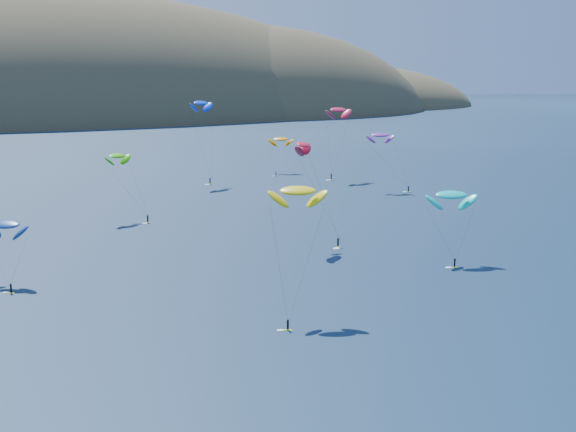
{
  "coord_description": "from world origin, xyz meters",
  "views": [
    {
      "loc": [
        -52.76,
        -61.85,
        38.95
      ],
      "look_at": [
        11.89,
        80.0,
        9.0
      ],
      "focal_mm": 50.0,
      "sensor_mm": 36.0,
      "label": 1
    }
  ],
  "objects": [
    {
      "name": "kitesurfer_4",
      "position": [
        30.16,
        188.24,
        25.94
      ],
      "size": [
        10.65,
        10.19,
        28.7
      ],
      "rotation": [
        0.0,
        0.0,
        0.52
      ],
      "color": "#B1ED1A",
      "rests_on": "ground"
    },
    {
      "name": "kitesurfer_9",
      "position": [
        21.53,
        93.44,
        21.48
      ],
      "size": [
        9.52,
        12.56,
        23.78
      ],
      "rotation": [
        0.0,
        0.0,
        0.88
      ],
      "color": "#B1ED1A",
      "rests_on": "ground"
    },
    {
      "name": "kitesurfer_3",
      "position": [
        -8.72,
        138.1,
        15.84
      ],
      "size": [
        9.83,
        13.37,
        18.04
      ],
      "rotation": [
        0.0,
        0.0,
        0.51
      ],
      "color": "#B1ED1A",
      "rests_on": "ground"
    },
    {
      "name": "kitesurfer_2",
      "position": [
        0.29,
        50.86,
        19.06
      ],
      "size": [
        11.73,
        13.67,
        21.55
      ],
      "rotation": [
        0.0,
        0.0,
        -0.35
      ],
      "color": "#B1ED1A",
      "rests_on": "ground"
    },
    {
      "name": "kitesurfer_10",
      "position": [
        -40.53,
        87.37,
        10.36
      ],
      "size": [
        9.42,
        14.29,
        12.89
      ],
      "rotation": [
        0.0,
        0.0,
        -0.75
      ],
      "color": "#B1ED1A",
      "rests_on": "ground"
    },
    {
      "name": "kitesurfer_5",
      "position": [
        41.99,
        67.67,
        13.04
      ],
      "size": [
        10.82,
        10.69,
        15.8
      ],
      "rotation": [
        0.0,
        0.0,
        -0.34
      ],
      "color": "#B1ED1A",
      "rests_on": "ground"
    },
    {
      "name": "island",
      "position": [
        39.4,
        562.36,
        -10.74
      ],
      "size": [
        730.0,
        300.0,
        210.0
      ],
      "color": "#3D3526",
      "rests_on": "ground"
    },
    {
      "name": "kitesurfer_11",
      "position": [
        64.18,
        201.06,
        11.82
      ],
      "size": [
        11.64,
        14.19,
        14.23
      ],
      "rotation": [
        0.0,
        0.0,
        -0.49
      ],
      "color": "#B1ED1A",
      "rests_on": "ground"
    },
    {
      "name": "kitesurfer_8",
      "position": [
        75.78,
        179.02,
        23.15
      ],
      "size": [
        11.61,
        7.76,
        26.18
      ],
      "rotation": [
        0.0,
        0.0,
        0.26
      ],
      "color": "#B1ED1A",
      "rests_on": "ground"
    },
    {
      "name": "kitesurfer_6",
      "position": [
        75.72,
        151.48,
        16.87
      ],
      "size": [
        10.7,
        12.49,
        19.26
      ],
      "rotation": [
        0.0,
        0.0,
        -0.4
      ],
      "color": "#B1ED1A",
      "rests_on": "ground"
    }
  ]
}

